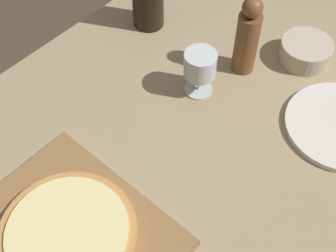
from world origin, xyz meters
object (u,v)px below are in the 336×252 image
pizza (68,233)px  small_bowl (305,51)px  pepper_mill (248,38)px  wine_glass (200,66)px

pizza → small_bowl: bearing=83.9°
pepper_mill → small_bowl: 0.18m
pizza → small_bowl: 0.74m
wine_glass → pepper_mill: bearing=74.3°
pizza → pepper_mill: (-0.02, 0.60, 0.07)m
pepper_mill → wine_glass: (-0.04, -0.13, -0.02)m
pizza → wine_glass: (-0.06, 0.47, 0.05)m
pepper_mill → small_bowl: pepper_mill is taller
wine_glass → pizza: bearing=-82.8°
pepper_mill → small_bowl: bearing=52.6°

